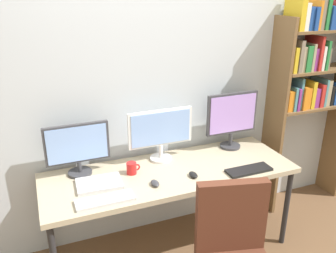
% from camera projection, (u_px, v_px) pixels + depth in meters
% --- Properties ---
extents(wall_back, '(4.35, 0.10, 2.60)m').
position_uv_depth(wall_back, '(151.00, 87.00, 2.89)').
color(wall_back, silver).
rests_on(wall_back, ground_plane).
extents(desk, '(1.95, 0.68, 0.74)m').
position_uv_depth(desk, '(170.00, 177.00, 2.75)').
color(desk, tan).
rests_on(desk, ground_plane).
extents(bookshelf, '(0.83, 0.28, 2.01)m').
position_uv_depth(bookshelf, '(313.00, 72.00, 3.22)').
color(bookshelf, brown).
rests_on(bookshelf, ground_plane).
extents(monitor_left, '(0.47, 0.18, 0.40)m').
position_uv_depth(monitor_left, '(77.00, 147.00, 2.61)').
color(monitor_left, '#38383D').
rests_on(monitor_left, desk).
extents(monitor_center, '(0.53, 0.18, 0.43)m').
position_uv_depth(monitor_center, '(161.00, 131.00, 2.83)').
color(monitor_center, silver).
rests_on(monitor_center, desk).
extents(monitor_right, '(0.47, 0.18, 0.50)m').
position_uv_depth(monitor_right, '(232.00, 117.00, 3.04)').
color(monitor_right, '#38383D').
rests_on(monitor_right, desk).
extents(keyboard_left, '(0.39, 0.13, 0.02)m').
position_uv_depth(keyboard_left, '(105.00, 200.00, 2.34)').
color(keyboard_left, silver).
rests_on(keyboard_left, desk).
extents(keyboard_right, '(0.36, 0.13, 0.02)m').
position_uv_depth(keyboard_right, '(249.00, 170.00, 2.72)').
color(keyboard_right, black).
rests_on(keyboard_right, desk).
extents(mouse_left_side, '(0.06, 0.10, 0.03)m').
position_uv_depth(mouse_left_side, '(193.00, 175.00, 2.64)').
color(mouse_left_side, black).
rests_on(mouse_left_side, desk).
extents(mouse_right_side, '(0.06, 0.10, 0.03)m').
position_uv_depth(mouse_right_side, '(155.00, 183.00, 2.53)').
color(mouse_right_side, '#38383D').
rests_on(mouse_right_side, desk).
extents(laptop_closed, '(0.33, 0.24, 0.02)m').
position_uv_depth(laptop_closed, '(99.00, 183.00, 2.53)').
color(laptop_closed, silver).
rests_on(laptop_closed, desk).
extents(coffee_mug, '(0.11, 0.08, 0.09)m').
position_uv_depth(coffee_mug, '(132.00, 168.00, 2.68)').
color(coffee_mug, red).
rests_on(coffee_mug, desk).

